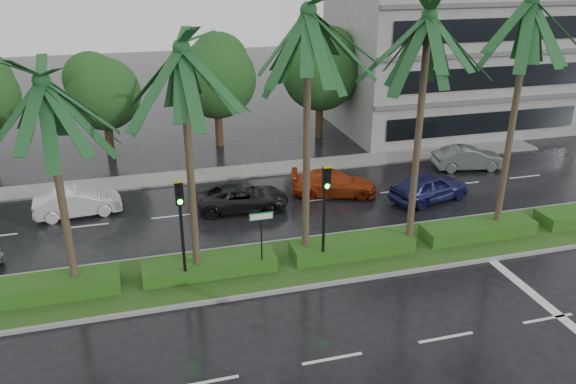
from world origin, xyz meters
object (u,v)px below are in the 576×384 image
object	(u,v)px
car_blue	(429,187)
car_grey	(468,158)
street_sign	(261,227)
car_red	(334,183)
signal_median_left	(181,218)
car_white	(78,202)
car_darkgrey	(243,197)

from	to	relation	value
car_blue	car_grey	bearing A→B (deg)	-65.97
street_sign	car_red	bearing A→B (deg)	51.83
car_red	car_grey	distance (m)	9.13
signal_median_left	car_white	bearing A→B (deg)	118.44
car_darkgrey	car_grey	size ratio (longest dim) A/B	1.10
signal_median_left	car_red	distance (m)	11.37
car_blue	car_grey	world-z (taller)	car_blue
signal_median_left	car_blue	size ratio (longest dim) A/B	1.00
street_sign	car_white	size ratio (longest dim) A/B	0.64
signal_median_left	car_darkgrey	bearing A→B (deg)	62.16
car_grey	car_red	bearing A→B (deg)	109.50
street_sign	car_darkgrey	xyz separation A→B (m)	(0.50, 6.45, -1.49)
car_grey	car_white	bearing A→B (deg)	101.36
signal_median_left	car_red	xyz separation A→B (m)	(8.50, 7.18, -2.34)
car_white	car_grey	distance (m)	21.89
car_blue	car_grey	distance (m)	5.75
street_sign	car_blue	size ratio (longest dim) A/B	0.60
car_darkgrey	car_blue	xyz separation A→B (m)	(9.50, -1.47, 0.11)
car_red	car_blue	xyz separation A→B (m)	(4.50, -2.02, 0.09)
signal_median_left	car_white	size ratio (longest dim) A/B	1.08
street_sign	car_grey	bearing A→B (deg)	30.55
car_grey	car_darkgrey	bearing A→B (deg)	108.23
car_red	car_white	bearing A→B (deg)	103.48
street_sign	car_grey	size ratio (longest dim) A/B	0.63
signal_median_left	car_darkgrey	xyz separation A→B (m)	(3.50, 6.63, -2.37)
street_sign	car_grey	world-z (taller)	street_sign
car_grey	car_blue	bearing A→B (deg)	138.19
street_sign	car_white	world-z (taller)	street_sign
signal_median_left	car_blue	distance (m)	14.17
car_red	car_grey	bearing A→B (deg)	-62.64
car_white	car_blue	distance (m)	17.63
street_sign	car_darkgrey	distance (m)	6.63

